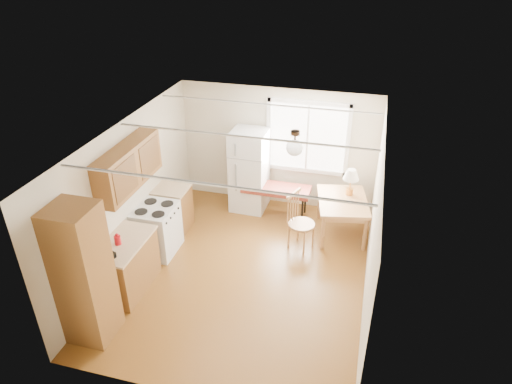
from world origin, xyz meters
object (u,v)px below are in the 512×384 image
(dining_table, at_px, (342,205))
(refrigerator, at_px, (249,170))
(bench, at_px, (276,190))
(chair, at_px, (297,216))

(dining_table, bearing_deg, refrigerator, 153.66)
(bench, relative_size, chair, 1.26)
(dining_table, distance_m, chair, 0.96)
(bench, bearing_deg, dining_table, -15.66)
(refrigerator, height_order, bench, refrigerator)
(bench, xyz_separation_m, chair, (0.60, -0.98, 0.06))
(bench, bearing_deg, chair, -58.38)
(dining_table, height_order, chair, chair)
(dining_table, bearing_deg, bench, 152.72)
(refrigerator, xyz_separation_m, chair, (1.20, -1.12, -0.23))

